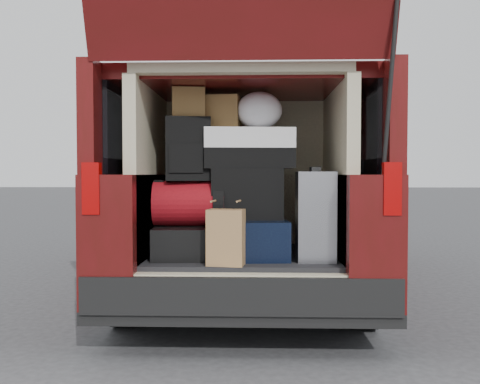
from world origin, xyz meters
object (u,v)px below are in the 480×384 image
object	(u,v)px
black_hardshell	(183,241)
red_duffel	(189,203)
black_soft_case	(247,194)
backpack	(188,149)
silver_roller	(315,215)
navy_hardshell	(250,238)
kraft_bag	(226,237)
twotone_duffel	(248,149)

from	to	relation	value
black_hardshell	red_duffel	bearing A→B (deg)	12.67
black_soft_case	backpack	bearing A→B (deg)	-176.24
silver_roller	black_soft_case	distance (m)	0.48
black_hardshell	backpack	xyz separation A→B (m)	(0.04, -0.01, 0.62)
navy_hardshell	kraft_bag	xyz separation A→B (m)	(-0.14, -0.34, 0.04)
black_hardshell	navy_hardshell	world-z (taller)	navy_hardshell
kraft_bag	red_duffel	distance (m)	0.46
kraft_bag	navy_hardshell	bearing A→B (deg)	75.18
black_hardshell	red_duffel	size ratio (longest dim) A/B	1.10
twotone_duffel	red_duffel	bearing A→B (deg)	-178.41
twotone_duffel	backpack	bearing A→B (deg)	-174.79
navy_hardshell	backpack	bearing A→B (deg)	-179.63
red_duffel	navy_hardshell	bearing A→B (deg)	-2.08
red_duffel	silver_roller	bearing A→B (deg)	-9.19
black_soft_case	navy_hardshell	bearing A→B (deg)	-32.50
black_hardshell	backpack	bearing A→B (deg)	-26.25
silver_roller	backpack	bearing A→B (deg)	177.48
backpack	red_duffel	bearing A→B (deg)	69.61
navy_hardshell	silver_roller	distance (m)	0.46
silver_roller	red_duffel	distance (m)	0.84
navy_hardshell	black_soft_case	size ratio (longest dim) A/B	1.22
twotone_duffel	black_hardshell	bearing A→B (deg)	-177.43
navy_hardshell	red_duffel	world-z (taller)	red_duffel
red_duffel	backpack	xyz separation A→B (m)	(-0.00, -0.03, 0.36)
twotone_duffel	kraft_bag	bearing A→B (deg)	-114.48
kraft_bag	black_soft_case	distance (m)	0.45
navy_hardshell	kraft_bag	world-z (taller)	kraft_bag
black_hardshell	kraft_bag	xyz separation A→B (m)	(0.31, -0.31, 0.07)
navy_hardshell	silver_roller	bearing A→B (deg)	-17.10
silver_roller	backpack	size ratio (longest dim) A/B	1.36
twotone_duffel	black_soft_case	bearing A→B (deg)	-119.76
red_duffel	black_soft_case	bearing A→B (deg)	-0.13
red_duffel	backpack	size ratio (longest dim) A/B	1.11
twotone_duffel	silver_roller	bearing A→B (deg)	-21.93
backpack	silver_roller	bearing A→B (deg)	-13.83
silver_roller	backpack	distance (m)	0.94
navy_hardshell	twotone_duffel	size ratio (longest dim) A/B	0.97
navy_hardshell	kraft_bag	size ratio (longest dim) A/B	1.70
kraft_bag	black_soft_case	bearing A→B (deg)	79.17
black_hardshell	silver_roller	distance (m)	0.89
red_duffel	black_hardshell	bearing A→B (deg)	-166.37
kraft_bag	twotone_duffel	size ratio (longest dim) A/B	0.57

